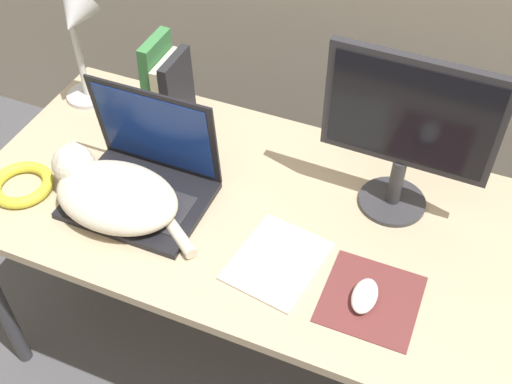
{
  "coord_description": "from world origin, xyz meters",
  "views": [
    {
      "loc": [
        0.46,
        -0.67,
        1.92
      ],
      "look_at": [
        0.05,
        0.33,
        0.81
      ],
      "focal_mm": 45.0,
      "sensor_mm": 36.0,
      "label": 1
    }
  ],
  "objects_px": {
    "notepad": "(277,261)",
    "laptop": "(144,179)",
    "external_monitor": "(408,128)",
    "book_row": "(167,84)",
    "cable_coil": "(22,185)",
    "desk_lamp": "(77,33)",
    "computer_mouse": "(365,296)",
    "cat": "(111,192)"
  },
  "relations": [
    {
      "from": "desk_lamp",
      "to": "cable_coil",
      "type": "bearing_deg",
      "value": -86.62
    },
    {
      "from": "cable_coil",
      "to": "notepad",
      "type": "relative_size",
      "value": 0.64
    },
    {
      "from": "cable_coil",
      "to": "external_monitor",
      "type": "bearing_deg",
      "value": 19.58
    },
    {
      "from": "cat",
      "to": "cable_coil",
      "type": "bearing_deg",
      "value": -173.14
    },
    {
      "from": "cat",
      "to": "computer_mouse",
      "type": "relative_size",
      "value": 4.48
    },
    {
      "from": "computer_mouse",
      "to": "book_row",
      "type": "distance_m",
      "value": 0.84
    },
    {
      "from": "cat",
      "to": "desk_lamp",
      "type": "distance_m",
      "value": 0.49
    },
    {
      "from": "computer_mouse",
      "to": "book_row",
      "type": "bearing_deg",
      "value": 149.65
    },
    {
      "from": "notepad",
      "to": "book_row",
      "type": "bearing_deg",
      "value": 141.62
    },
    {
      "from": "computer_mouse",
      "to": "cable_coil",
      "type": "relative_size",
      "value": 0.6
    },
    {
      "from": "external_monitor",
      "to": "book_row",
      "type": "relative_size",
      "value": 1.73
    },
    {
      "from": "cat",
      "to": "notepad",
      "type": "bearing_deg",
      "value": -0.17
    },
    {
      "from": "notepad",
      "to": "external_monitor",
      "type": "bearing_deg",
      "value": 55.53
    },
    {
      "from": "cable_coil",
      "to": "computer_mouse",
      "type": "bearing_deg",
      "value": 0.24
    },
    {
      "from": "book_row",
      "to": "desk_lamp",
      "type": "xyz_separation_m",
      "value": [
        -0.24,
        -0.05,
        0.14
      ]
    },
    {
      "from": "book_row",
      "to": "notepad",
      "type": "relative_size",
      "value": 0.98
    },
    {
      "from": "notepad",
      "to": "laptop",
      "type": "bearing_deg",
      "value": 168.63
    },
    {
      "from": "external_monitor",
      "to": "computer_mouse",
      "type": "distance_m",
      "value": 0.4
    },
    {
      "from": "computer_mouse",
      "to": "book_row",
      "type": "height_order",
      "value": "book_row"
    },
    {
      "from": "laptop",
      "to": "computer_mouse",
      "type": "height_order",
      "value": "laptop"
    },
    {
      "from": "computer_mouse",
      "to": "notepad",
      "type": "height_order",
      "value": "computer_mouse"
    },
    {
      "from": "external_monitor",
      "to": "laptop",
      "type": "bearing_deg",
      "value": -160.51
    },
    {
      "from": "computer_mouse",
      "to": "cable_coil",
      "type": "height_order",
      "value": "computer_mouse"
    },
    {
      "from": "desk_lamp",
      "to": "cable_coil",
      "type": "xyz_separation_m",
      "value": [
        0.02,
        -0.38,
        -0.24
      ]
    },
    {
      "from": "cable_coil",
      "to": "notepad",
      "type": "xyz_separation_m",
      "value": [
        0.71,
        0.03,
        -0.01
      ]
    },
    {
      "from": "laptop",
      "to": "notepad",
      "type": "distance_m",
      "value": 0.41
    },
    {
      "from": "laptop",
      "to": "cat",
      "type": "bearing_deg",
      "value": -120.64
    },
    {
      "from": "external_monitor",
      "to": "notepad",
      "type": "height_order",
      "value": "external_monitor"
    },
    {
      "from": "cat",
      "to": "computer_mouse",
      "type": "distance_m",
      "value": 0.67
    },
    {
      "from": "book_row",
      "to": "cable_coil",
      "type": "xyz_separation_m",
      "value": [
        -0.22,
        -0.43,
        -0.1
      ]
    },
    {
      "from": "laptop",
      "to": "notepad",
      "type": "xyz_separation_m",
      "value": [
        0.4,
        -0.08,
        -0.05
      ]
    },
    {
      "from": "book_row",
      "to": "cable_coil",
      "type": "bearing_deg",
      "value": -116.81
    },
    {
      "from": "external_monitor",
      "to": "desk_lamp",
      "type": "height_order",
      "value": "external_monitor"
    },
    {
      "from": "external_monitor",
      "to": "desk_lamp",
      "type": "xyz_separation_m",
      "value": [
        -0.94,
        0.05,
        -0.0
      ]
    },
    {
      "from": "cat",
      "to": "desk_lamp",
      "type": "xyz_separation_m",
      "value": [
        -0.29,
        0.34,
        0.19
      ]
    },
    {
      "from": "computer_mouse",
      "to": "laptop",
      "type": "bearing_deg",
      "value": 170.22
    },
    {
      "from": "cat",
      "to": "notepad",
      "type": "xyz_separation_m",
      "value": [
        0.45,
        -0.0,
        -0.06
      ]
    },
    {
      "from": "external_monitor",
      "to": "book_row",
      "type": "xyz_separation_m",
      "value": [
        -0.7,
        0.1,
        -0.14
      ]
    },
    {
      "from": "book_row",
      "to": "cable_coil",
      "type": "height_order",
      "value": "book_row"
    },
    {
      "from": "desk_lamp",
      "to": "notepad",
      "type": "bearing_deg",
      "value": -25.15
    },
    {
      "from": "notepad",
      "to": "cable_coil",
      "type": "bearing_deg",
      "value": -177.56
    },
    {
      "from": "cat",
      "to": "desk_lamp",
      "type": "relative_size",
      "value": 1.17
    }
  ]
}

